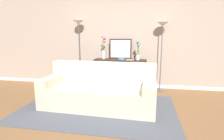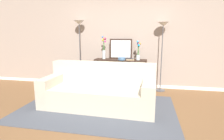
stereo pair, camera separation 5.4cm
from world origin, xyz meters
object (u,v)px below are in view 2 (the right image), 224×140
Objects in this scene: vase_short_flowers at (138,51)px; fruit_bowl at (122,59)px; console_table at (120,69)px; book_stack at (130,59)px; wall_mirror at (121,49)px; floor_lamp_right at (163,37)px; book_row_under_console at (107,86)px; floor_lamp_left at (79,35)px; couch at (99,91)px; vase_tall_flowers at (104,49)px.

vase_short_flowers reaches higher than fruit_bowl.
book_stack reaches higher than console_table.
book_stack is at bearing -40.26° from wall_mirror.
floor_lamp_right is 8.31× the size of book_stack.
console_table is 3.60× the size of book_row_under_console.
floor_lamp_left is at bearing 180.00° from floor_lamp_right.
couch is 1.32m from fruit_bowl.
floor_lamp_left is at bearing -175.70° from wall_mirror.
vase_tall_flowers reaches higher than couch.
floor_lamp_left is at bearing 176.96° from console_table.
vase_short_flowers is (0.46, -0.02, 0.48)m from console_table.
floor_lamp_left is 9.33× the size of fruit_bowl.
vase_tall_flowers is at bearing 177.50° from console_table.
floor_lamp_left is 3.02× the size of vase_tall_flowers.
console_table is 0.54m from wall_mirror.
floor_lamp_left is 1.36m from fruit_bowl.
book_stack is at bearing -6.08° from floor_lamp_left.
floor_lamp_left is 1.04× the size of floor_lamp_right.
floor_lamp_right reaches higher than couch.
fruit_bowl is (-1.01, -0.17, -0.54)m from floor_lamp_right.
couch is 3.78× the size of wall_mirror.
fruit_bowl is (0.50, -0.13, -0.24)m from vase_tall_flowers.
book_row_under_console is at bearing -177.54° from floor_lamp_right.
floor_lamp_left is 0.79m from vase_tall_flowers.
couch is 2.15m from floor_lamp_right.
vase_short_flowers is at bearing -3.04° from floor_lamp_left.
floor_lamp_left reaches higher than vase_short_flowers.
book_row_under_console is at bearing -14.21° from vase_tall_flowers.
book_stack is 1.01m from book_row_under_console.
wall_mirror is at bearing 139.74° from book_stack.
floor_lamp_left is at bearing 176.96° from vase_short_flowers.
vase_tall_flowers reaches higher than vase_short_flowers.
wall_mirror is at bearing 22.29° from book_row_under_console.
console_table reaches higher than book_row_under_console.
fruit_bowl reaches higher than book_stack.
couch is at bearing -55.61° from floor_lamp_left.
vase_short_flowers is 2.35× the size of book_stack.
floor_lamp_right is at bearing 9.62° from fruit_bowl.
floor_lamp_right is at bearing 8.26° from vase_short_flowers.
vase_tall_flowers reaches higher than fruit_bowl.
floor_lamp_right reaches higher than vase_tall_flowers.
wall_mirror is (-0.02, 0.15, 0.52)m from console_table.
wall_mirror is at bearing 160.39° from vase_short_flowers.
couch is 3.74× the size of vase_tall_flowers.
fruit_bowl is (0.29, 1.17, 0.54)m from couch.
vase_short_flowers reaches higher than book_row_under_console.
floor_lamp_left reaches higher than floor_lamp_right.
floor_lamp_right reaches higher than wall_mirror.
couch is at bearing -103.93° from fruit_bowl.
vase_short_flowers is 0.30m from book_stack.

